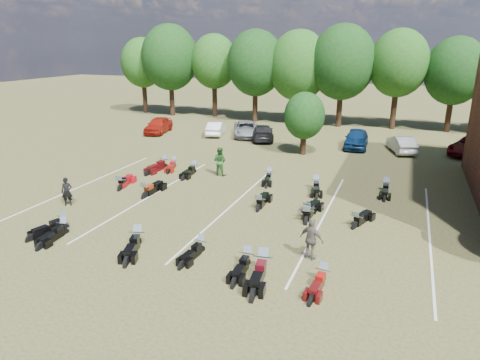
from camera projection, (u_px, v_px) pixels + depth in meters
The scene contains 33 objects.
ground at pixel (267, 237), 19.70m from camera, with size 160.00×160.00×0.00m, color brown.
car_0 at pixel (158, 125), 42.01m from camera, with size 1.81×4.49×1.53m, color maroon.
car_1 at pixel (216, 128), 41.03m from camera, with size 1.38×3.97×1.31m, color silver.
car_2 at pixel (246, 129), 40.48m from camera, with size 2.28×4.95×1.38m, color gray.
car_3 at pixel (263, 132), 39.02m from camera, with size 1.93×4.74×1.38m, color black.
car_4 at pixel (356, 138), 36.11m from camera, with size 1.85×4.59×1.56m, color #0B2650.
car_5 at pixel (402, 144), 34.57m from camera, with size 1.42×4.07×1.34m, color beige.
car_6 at pixel (470, 146), 33.82m from camera, with size 2.32×5.02×1.40m, color #57050A.
person_black at pixel (67, 192), 23.24m from camera, with size 0.58×0.38×1.58m, color black.
person_green at pixel (220, 161), 28.51m from camera, with size 0.94×0.73×1.94m, color #255D22.
person_grey at pixel (311, 239), 17.39m from camera, with size 1.04×0.43×1.78m, color #5A554D.
motorcycle_0 at pixel (63, 229), 20.53m from camera, with size 0.70×2.18×1.22m, color black, non-canonical shape.
motorcycle_1 at pixel (64, 235), 19.91m from camera, with size 0.67×2.10×1.17m, color black, non-canonical shape.
motorcycle_2 at pixel (201, 252), 18.22m from camera, with size 0.64×2.00×1.11m, color black, non-canonical shape.
motorcycle_3 at pixel (138, 246), 18.83m from camera, with size 0.76×2.37×1.32m, color black, non-canonical shape.
motorcycle_4 at pixel (247, 266), 17.10m from camera, with size 0.67×2.10×1.17m, color black, non-canonical shape.
motorcycle_5 at pixel (263, 273), 16.63m from camera, with size 0.80×2.51×1.40m, color black, non-canonical shape.
motorcycle_6 at pixel (322, 283), 15.93m from camera, with size 0.64×2.02×1.12m, color #45090A, non-canonical shape.
motorcycle_7 at pixel (121, 190), 25.94m from camera, with size 0.75×2.35×1.31m, color #9D0B15, non-canonical shape.
motorcycle_8 at pixel (146, 198), 24.65m from camera, with size 0.79×2.48×1.38m, color black, non-canonical shape.
motorcycle_10 at pixel (259, 210), 22.79m from camera, with size 0.75×2.35×1.31m, color black, non-canonical shape.
motorcycle_11 at pixel (306, 223), 21.20m from camera, with size 0.77×2.42×1.35m, color black, non-canonical shape.
motorcycle_12 at pixel (307, 220), 21.59m from camera, with size 0.78×2.44×1.36m, color black, non-canonical shape.
motorcycle_13 at pixel (355, 228), 20.65m from camera, with size 0.70×2.20×1.23m, color black, non-canonical shape.
motorcycle_14 at pixel (164, 168), 30.33m from camera, with size 0.80×2.50×1.39m, color #42090B, non-canonical shape.
motorcycle_15 at pixel (174, 167), 30.57m from camera, with size 0.66×2.07×1.15m, color maroon, non-canonical shape.
motorcycle_16 at pixel (194, 173), 29.25m from camera, with size 0.71×2.21×1.23m, color black, non-canonical shape.
motorcycle_18 at pixel (269, 180), 27.77m from camera, with size 0.66×2.09×1.16m, color black, non-canonical shape.
motorcycle_19 at pixel (316, 189), 26.01m from camera, with size 0.71×2.24×1.25m, color black, non-canonical shape.
motorcycle_20 at pixel (385, 192), 25.59m from camera, with size 0.71×2.23×1.24m, color black, non-canonical shape.
tree_line at pixel (346, 65), 43.81m from camera, with size 56.00×6.00×9.79m.
young_tree_midfield at pixel (304, 116), 33.18m from camera, with size 3.20×3.20×4.70m.
parking_lines at pixel (231, 206), 23.40m from camera, with size 20.10×14.00×0.01m.
Camera 1 is at (5.37, -17.17, 8.55)m, focal length 32.00 mm.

